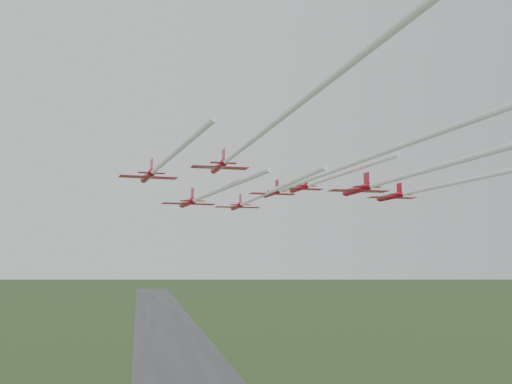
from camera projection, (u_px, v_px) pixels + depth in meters
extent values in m
cube|color=#373739|center=(172.00, 340.00, 288.17)|extent=(38.00, 900.00, 0.04)
cylinder|color=red|center=(237.00, 206.00, 123.33)|extent=(1.36, 9.15, 1.18)
cone|color=red|center=(232.00, 208.00, 128.69)|extent=(1.22, 1.96, 1.18)
cone|color=red|center=(241.00, 204.00, 118.28)|extent=(1.10, 1.31, 1.07)
ellipsoid|color=black|center=(235.00, 205.00, 125.46)|extent=(0.47, 1.03, 0.34)
cube|color=red|center=(237.00, 207.00, 122.47)|extent=(9.50, 2.97, 0.11)
cube|color=red|center=(240.00, 205.00, 119.27)|extent=(4.32, 1.37, 0.09)
cube|color=red|center=(240.00, 199.00, 119.61)|extent=(0.14, 1.93, 2.15)
cylinder|color=silver|center=(273.00, 191.00, 92.90)|extent=(1.62, 51.16, 0.64)
cylinder|color=red|center=(187.00, 203.00, 106.75)|extent=(2.41, 9.52, 1.22)
cone|color=red|center=(181.00, 205.00, 112.13)|extent=(1.47, 2.14, 1.22)
cone|color=red|center=(194.00, 200.00, 101.68)|extent=(1.27, 1.46, 1.11)
ellipsoid|color=black|center=(185.00, 201.00, 108.89)|extent=(0.60, 1.11, 0.36)
cube|color=red|center=(188.00, 204.00, 105.88)|extent=(10.06, 4.11, 0.11)
cube|color=red|center=(192.00, 201.00, 102.68)|extent=(4.58, 1.89, 0.09)
cube|color=red|center=(192.00, 194.00, 103.02)|extent=(0.36, 2.00, 2.22)
cylinder|color=silver|center=(224.00, 188.00, 82.98)|extent=(5.56, 38.32, 0.67)
cylinder|color=red|center=(299.00, 188.00, 112.88)|extent=(1.63, 8.70, 1.12)
cone|color=red|center=(291.00, 191.00, 117.91)|extent=(1.23, 1.89, 1.12)
cone|color=red|center=(308.00, 185.00, 108.14)|extent=(1.09, 1.28, 1.02)
ellipsoid|color=black|center=(296.00, 187.00, 114.88)|extent=(0.48, 0.99, 0.33)
cube|color=red|center=(300.00, 189.00, 112.07)|extent=(9.09, 3.18, 0.10)
cube|color=red|center=(306.00, 186.00, 109.07)|extent=(4.13, 1.46, 0.08)
cube|color=red|center=(305.00, 180.00, 109.39)|extent=(0.21, 1.83, 2.03)
cylinder|color=silver|center=(346.00, 173.00, 91.27)|extent=(2.65, 34.00, 0.61)
cylinder|color=red|center=(148.00, 176.00, 88.42)|extent=(2.21, 8.56, 1.10)
cone|color=red|center=(143.00, 180.00, 93.25)|extent=(1.33, 1.93, 1.10)
cone|color=red|center=(152.00, 172.00, 83.88)|extent=(1.15, 1.32, 1.00)
ellipsoid|color=black|center=(146.00, 175.00, 90.34)|extent=(0.54, 1.00, 0.32)
cube|color=red|center=(148.00, 177.00, 87.65)|extent=(9.06, 3.74, 0.10)
cube|color=red|center=(151.00, 173.00, 84.77)|extent=(4.12, 1.72, 0.08)
cube|color=red|center=(151.00, 166.00, 85.08)|extent=(0.34, 1.80, 2.00)
cylinder|color=silver|center=(176.00, 152.00, 67.12)|extent=(5.18, 34.38, 0.60)
cylinder|color=red|center=(271.00, 193.00, 98.64)|extent=(1.46, 7.68, 0.99)
cone|color=red|center=(264.00, 196.00, 103.08)|extent=(1.09, 1.68, 0.99)
cone|color=red|center=(279.00, 190.00, 94.47)|extent=(0.96, 1.13, 0.90)
ellipsoid|color=black|center=(268.00, 192.00, 100.41)|extent=(0.43, 0.88, 0.29)
cube|color=red|center=(272.00, 194.00, 97.93)|extent=(8.04, 2.82, 0.09)
cube|color=red|center=(277.00, 191.00, 95.28)|extent=(3.65, 1.30, 0.07)
cube|color=red|center=(277.00, 185.00, 95.57)|extent=(0.19, 1.62, 1.80)
cylinder|color=silver|center=(353.00, 164.00, 66.71)|extent=(4.08, 56.80, 0.54)
cylinder|color=red|center=(390.00, 197.00, 99.94)|extent=(1.26, 8.12, 1.05)
cone|color=red|center=(378.00, 199.00, 104.68)|extent=(1.09, 1.74, 1.05)
cone|color=red|center=(402.00, 194.00, 95.47)|extent=(0.98, 1.17, 0.95)
ellipsoid|color=black|center=(385.00, 196.00, 101.82)|extent=(0.42, 0.91, 0.30)
cube|color=red|center=(392.00, 198.00, 99.17)|extent=(8.44, 2.70, 0.10)
cube|color=red|center=(400.00, 195.00, 96.34)|extent=(3.84, 1.24, 0.08)
cube|color=red|center=(399.00, 189.00, 96.64)|extent=(0.14, 1.72, 1.90)
cylinder|color=red|center=(219.00, 167.00, 78.37)|extent=(1.36, 7.53, 0.97)
cone|color=red|center=(213.00, 171.00, 82.74)|extent=(1.05, 1.64, 0.97)
cone|color=red|center=(225.00, 162.00, 74.26)|extent=(0.94, 1.10, 0.88)
ellipsoid|color=black|center=(216.00, 166.00, 80.10)|extent=(0.41, 0.86, 0.28)
cube|color=red|center=(220.00, 168.00, 77.67)|extent=(7.87, 2.70, 0.09)
cube|color=red|center=(224.00, 163.00, 75.06)|extent=(3.58, 1.24, 0.07)
cube|color=red|center=(223.00, 156.00, 75.34)|extent=(0.17, 1.59, 1.76)
cylinder|color=silver|center=(288.00, 113.00, 48.43)|extent=(3.30, 52.68, 0.53)
cylinder|color=red|center=(356.00, 190.00, 85.57)|extent=(1.25, 8.60, 1.11)
cone|color=red|center=(344.00, 194.00, 90.61)|extent=(1.14, 1.84, 1.11)
cone|color=red|center=(370.00, 186.00, 80.82)|extent=(1.03, 1.23, 1.01)
ellipsoid|color=black|center=(351.00, 189.00, 87.57)|extent=(0.44, 0.97, 0.32)
cube|color=red|center=(359.00, 191.00, 84.75)|extent=(8.93, 2.77, 0.10)
cube|color=red|center=(367.00, 187.00, 81.75)|extent=(4.06, 1.28, 0.08)
cube|color=red|center=(366.00, 179.00, 82.06)|extent=(0.13, 1.82, 2.02)
cylinder|color=silver|center=(461.00, 160.00, 58.61)|extent=(1.34, 44.66, 0.61)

